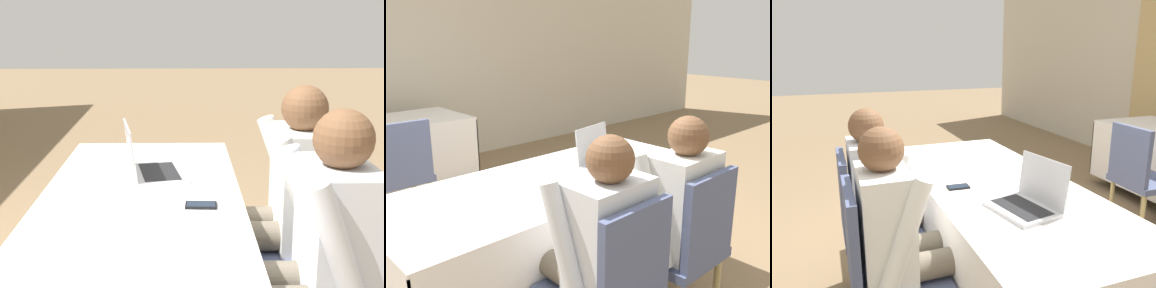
{
  "view_description": "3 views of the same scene",
  "coord_description": "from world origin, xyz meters",
  "views": [
    {
      "loc": [
        -1.95,
        -0.17,
        1.47
      ],
      "look_at": [
        0.0,
        -0.21,
        0.98
      ],
      "focal_mm": 50.0,
      "sensor_mm": 36.0,
      "label": 1
    },
    {
      "loc": [
        -1.49,
        -1.8,
        1.57
      ],
      "look_at": [
        0.0,
        -0.21,
        0.98
      ],
      "focal_mm": 40.0,
      "sensor_mm": 36.0,
      "label": 2
    },
    {
      "loc": [
        1.86,
        -0.91,
        1.48
      ],
      "look_at": [
        0.0,
        -0.21,
        0.98
      ],
      "focal_mm": 35.0,
      "sensor_mm": 36.0,
      "label": 3
    }
  ],
  "objects": [
    {
      "name": "person_checkered_shirt",
      "position": [
        -0.28,
        -0.62,
        0.66
      ],
      "size": [
        0.5,
        0.52,
        1.17
      ],
      "rotation": [
        0.0,
        0.0,
        3.14
      ],
      "color": "#665B4C",
      "rests_on": "ground_plane"
    },
    {
      "name": "person_white_shirt",
      "position": [
        0.28,
        -0.62,
        0.66
      ],
      "size": [
        0.5,
        0.52,
        1.17
      ],
      "rotation": [
        0.0,
        0.0,
        3.14
      ],
      "color": "#665B4C",
      "rests_on": "ground_plane"
    },
    {
      "name": "conference_table_near",
      "position": [
        0.0,
        0.0,
        0.56
      ],
      "size": [
        2.04,
        0.83,
        0.73
      ],
      "color": "white",
      "rests_on": "ground_plane"
    },
    {
      "name": "laptop",
      "position": [
        0.39,
        -0.03,
        0.78
      ],
      "size": [
        0.37,
        0.32,
        0.24
      ],
      "rotation": [
        0.0,
        0.0,
        0.18
      ],
      "color": "#B7B7BC",
      "rests_on": "conference_table_near"
    },
    {
      "name": "cell_phone",
      "position": [
        -0.0,
        -0.24,
        0.74
      ],
      "size": [
        0.08,
        0.13,
        0.01
      ],
      "rotation": [
        0.0,
        0.0,
        -0.06
      ],
      "color": "black",
      "rests_on": "conference_table_near"
    },
    {
      "name": "chair_near_right",
      "position": [
        0.28,
        -0.72,
        0.5
      ],
      "size": [
        0.44,
        0.44,
        0.91
      ],
      "rotation": [
        0.0,
        0.0,
        3.14
      ],
      "color": "tan",
      "rests_on": "ground_plane"
    },
    {
      "name": "paper_beside_laptop",
      "position": [
        0.15,
        0.13,
        0.73
      ],
      "size": [
        0.22,
        0.3,
        0.0
      ],
      "rotation": [
        0.0,
        0.0,
        -0.03
      ],
      "color": "white",
      "rests_on": "conference_table_near"
    }
  ]
}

